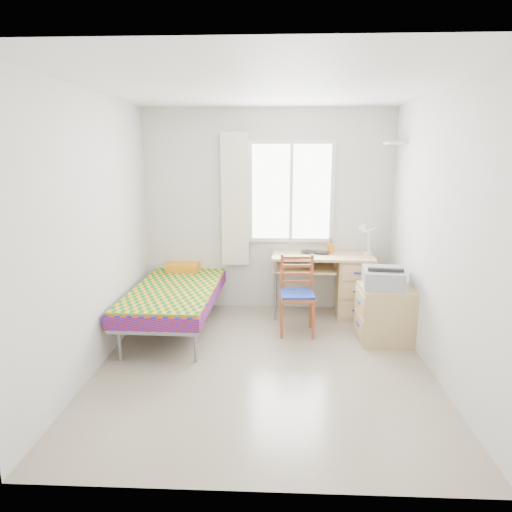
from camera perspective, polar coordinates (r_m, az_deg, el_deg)
The scene contains 17 objects.
floor at distance 4.63m, azimuth 0.94°, elevation -13.32°, with size 3.50×3.50×0.00m, color #BCAD93.
ceiling at distance 4.20m, azimuth 1.08°, elevation 20.46°, with size 3.50×3.50×0.00m, color white.
wall_back at distance 5.96m, azimuth 1.47°, elevation 5.63°, with size 3.20×3.20×0.00m, color silver.
wall_left at distance 4.56m, azimuth -19.55°, elevation 2.72°, with size 3.50×3.50×0.00m, color silver.
wall_right at distance 4.48m, azimuth 21.94°, elevation 2.37°, with size 3.50×3.50×0.00m, color silver.
window at distance 5.91m, azimuth 4.42°, elevation 7.98°, with size 1.10×0.04×1.30m.
curtain at distance 5.90m, azimuth -2.65°, elevation 7.01°, with size 0.35×0.05×1.70m, color #F8EBCD.
floating_shelf at distance 5.73m, azimuth 16.94°, elevation 13.34°, with size 0.20×0.32×0.03m, color white.
bed at distance 5.53m, azimuth -9.81°, elevation -4.35°, with size 1.00×2.06×0.88m.
desk at distance 5.93m, azimuth 11.49°, elevation -3.28°, with size 1.29×0.63×0.79m.
chair at distance 5.26m, azimuth 5.25°, elevation -4.21°, with size 0.41×0.41×0.90m.
cabinet at distance 5.25m, azimuth 15.79°, elevation -6.99°, with size 0.58×0.52×0.62m.
printer at distance 5.14m, azimuth 15.56°, elevation -2.59°, with size 0.46×0.52×0.21m.
laptop at distance 5.80m, azimuth 7.31°, elevation 0.35°, with size 0.36×0.23×0.03m, color black.
pen_cup at distance 5.92m, azimuth 9.30°, elevation 0.97°, with size 0.09×0.09×0.11m, color orange.
task_lamp at distance 5.72m, azimuth 13.55°, elevation 2.48°, with size 0.23×0.33×0.42m.
book at distance 5.85m, azimuth 6.47°, elevation -1.65°, with size 0.17×0.23×0.02m, color gray.
Camera 1 is at (0.11, -4.16, 2.03)m, focal length 32.00 mm.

